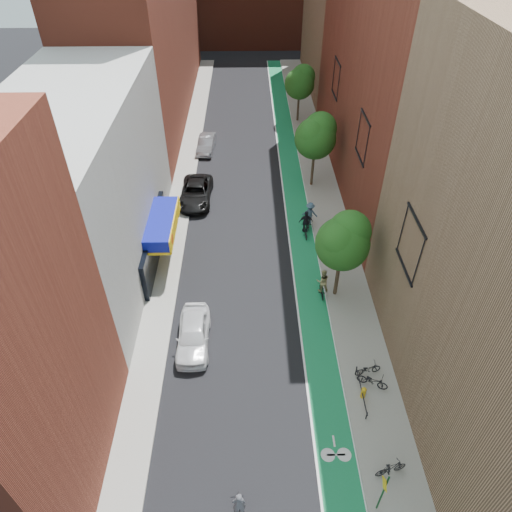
{
  "coord_description": "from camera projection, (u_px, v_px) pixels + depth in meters",
  "views": [
    {
      "loc": [
        -0.12,
        -11.66,
        21.73
      ],
      "look_at": [
        0.36,
        12.38,
        1.5
      ],
      "focal_mm": 32.0,
      "sensor_mm": 36.0,
      "label": 1
    }
  ],
  "objects": [
    {
      "name": "parked_bike_mid",
      "position": [
        391.0,
        468.0,
        21.09
      ],
      "size": [
        1.64,
        0.84,
        0.95
      ],
      "primitive_type": "imported",
      "rotation": [
        0.0,
        0.0,
        1.83
      ],
      "color": "black",
      "rests_on": "sidewalk_right"
    },
    {
      "name": "sidewalk_left",
      "position": [
        185.0,
        175.0,
        42.67
      ],
      "size": [
        2.0,
        68.0,
        0.15
      ],
      "primitive_type": "cube",
      "color": "gray",
      "rests_on": "ground"
    },
    {
      "name": "cyclist_lead",
      "position": [
        239.0,
        510.0,
        19.66
      ],
      "size": [
        0.81,
        1.89,
        2.01
      ],
      "rotation": [
        0.0,
        0.0,
        3.23
      ],
      "color": "black",
      "rests_on": "ground"
    },
    {
      "name": "fire_hydrant",
      "position": [
        363.0,
        392.0,
        24.25
      ],
      "size": [
        0.27,
        0.27,
        0.79
      ],
      "color": "gold",
      "rests_on": "sidewalk_right"
    },
    {
      "name": "bike_lane",
      "position": [
        292.0,
        175.0,
        42.86
      ],
      "size": [
        2.0,
        68.0,
        0.01
      ],
      "primitive_type": "cube",
      "color": "#167F3E",
      "rests_on": "ground"
    },
    {
      "name": "parked_car_black",
      "position": [
        196.0,
        193.0,
        38.99
      ],
      "size": [
        2.75,
        5.68,
        1.56
      ],
      "primitive_type": "imported",
      "rotation": [
        0.0,
        0.0,
        -0.03
      ],
      "color": "black",
      "rests_on": "ground"
    },
    {
      "name": "tree_near",
      "position": [
        344.0,
        240.0,
        27.67
      ],
      "size": [
        3.4,
        3.36,
        6.42
      ],
      "color": "#332619",
      "rests_on": "ground"
    },
    {
      "name": "tree_mid",
      "position": [
        316.0,
        135.0,
        38.23
      ],
      "size": [
        3.55,
        3.53,
        6.74
      ],
      "color": "#332619",
      "rests_on": "ground"
    },
    {
      "name": "cyclist_lane_mid",
      "position": [
        306.0,
        226.0,
        35.11
      ],
      "size": [
        1.1,
        1.57,
        2.2
      ],
      "rotation": [
        0.0,
        0.0,
        3.19
      ],
      "color": "black",
      "rests_on": "ground"
    },
    {
      "name": "parked_car_white",
      "position": [
        193.0,
        334.0,
        27.0
      ],
      "size": [
        1.94,
        4.71,
        1.6
      ],
      "primitive_type": "imported",
      "rotation": [
        0.0,
        0.0,
        0.01
      ],
      "color": "white",
      "rests_on": "ground"
    },
    {
      "name": "building_left_far_red",
      "position": [
        142.0,
        7.0,
        47.79
      ],
      "size": [
        8.0,
        36.0,
        22.0
      ],
      "primitive_type": "cube",
      "color": "maroon",
      "rests_on": "ground"
    },
    {
      "name": "cyclist_lane_near",
      "position": [
        322.0,
        284.0,
        30.07
      ],
      "size": [
        0.87,
        1.49,
        2.09
      ],
      "rotation": [
        0.0,
        0.0,
        3.18
      ],
      "color": "black",
      "rests_on": "ground"
    },
    {
      "name": "cyclist_lane_far",
      "position": [
        310.0,
        216.0,
        35.89
      ],
      "size": [
        1.33,
        1.69,
        2.22
      ],
      "rotation": [
        0.0,
        0.0,
        2.94
      ],
      "color": "black",
      "rests_on": "ground"
    },
    {
      "name": "parked_bike_far",
      "position": [
        373.0,
        381.0,
        24.77
      ],
      "size": [
        1.79,
        1.23,
        0.89
      ],
      "primitive_type": "imported",
      "rotation": [
        0.0,
        0.0,
        1.15
      ],
      "color": "black",
      "rests_on": "sidewalk_right"
    },
    {
      "name": "tree_far",
      "position": [
        300.0,
        81.0,
        49.19
      ],
      "size": [
        3.3,
        3.25,
        6.21
      ],
      "color": "#332619",
      "rests_on": "ground"
    },
    {
      "name": "ground",
      "position": [
        254.0,
        437.0,
        22.92
      ],
      "size": [
        160.0,
        160.0,
        0.0
      ],
      "primitive_type": "plane",
      "color": "black",
      "rests_on": "ground"
    },
    {
      "name": "building_right_far_tan",
      "position": [
        345.0,
        9.0,
        55.55
      ],
      "size": [
        8.0,
        20.0,
        18.0
      ],
      "primitive_type": "cube",
      "color": "#8C6B4C",
      "rests_on": "ground"
    },
    {
      "name": "parked_car_silver",
      "position": [
        206.0,
        144.0,
        46.17
      ],
      "size": [
        1.85,
        4.44,
        1.43
      ],
      "primitive_type": "imported",
      "rotation": [
        0.0,
        0.0,
        -0.08
      ],
      "color": "gray",
      "rests_on": "ground"
    },
    {
      "name": "building_right_mid_red",
      "position": [
        400.0,
        51.0,
        35.91
      ],
      "size": [
        8.0,
        28.0,
        22.0
      ],
      "primitive_type": "cube",
      "color": "maroon",
      "rests_on": "ground"
    },
    {
      "name": "sidewalk_right",
      "position": [
        318.0,
        174.0,
        42.86
      ],
      "size": [
        3.0,
        68.0,
        0.15
      ],
      "primitive_type": "cube",
      "color": "gray",
      "rests_on": "ground"
    },
    {
      "name": "parked_bike_near",
      "position": [
        368.0,
        369.0,
        25.4
      ],
      "size": [
        1.62,
        0.87,
        0.81
      ],
      "primitive_type": "imported",
      "rotation": [
        0.0,
        0.0,
        1.8
      ],
      "color": "black",
      "rests_on": "sidewalk_right"
    },
    {
      "name": "building_left_white",
      "position": [
        81.0,
        189.0,
        29.59
      ],
      "size": [
        8.0,
        20.0,
        12.0
      ],
      "primitive_type": "cube",
      "color": "silver",
      "rests_on": "ground"
    },
    {
      "name": "sign_pole",
      "position": [
        383.0,
        491.0,
        19.14
      ],
      "size": [
        0.13,
        0.71,
        3.0
      ],
      "color": "#194C26",
      "rests_on": "sidewalk_right"
    }
  ]
}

